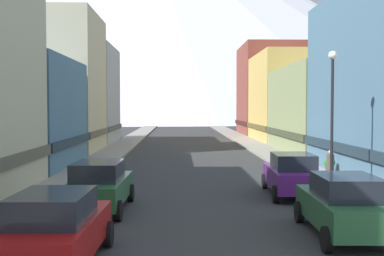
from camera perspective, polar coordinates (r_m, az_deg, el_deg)
The scene contains 15 objects.
sidewalk_left at distance 42.85m, azimuth -8.69°, elevation -2.43°, with size 2.50×100.00×0.15m, color gray.
sidewalk_right at distance 43.13m, azimuth 8.04°, elevation -2.40°, with size 2.50×100.00×0.15m, color gray.
storefront_left_3 at distance 41.82m, azimuth -17.66°, elevation 4.72°, with size 10.28×9.09×11.23m.
storefront_left_4 at distance 51.30m, azimuth -13.99°, elevation 3.55°, with size 9.19×10.06×9.83m.
storefront_right_2 at distance 41.23m, azimuth 16.59°, elevation 1.86°, with size 9.10×13.90×6.96m.
storefront_right_3 at distance 54.08m, azimuth 11.38°, elevation 3.31°, with size 7.63×12.63×9.44m.
storefront_right_4 at distance 66.71m, azimuth 9.95°, elevation 4.21°, with size 10.01×11.75×11.93m.
car_left_0 at distance 11.90m, azimuth -15.68°, elevation -11.30°, with size 2.18×4.45×1.78m.
car_left_1 at distance 17.88m, azimuth -10.80°, elevation -6.63°, with size 2.17×4.45×1.78m.
car_right_0 at distance 14.82m, azimuth 17.35°, elevation -8.59°, with size 2.19×4.46×1.78m.
car_right_1 at distance 20.95m, azimuth 11.59°, elevation -5.31°, with size 2.25×4.48×1.78m.
potted_plant_0 at distance 26.79m, azimuth 15.74°, elevation -4.14°, with size 0.59×0.59×0.93m.
pedestrian_0 at distance 24.17m, azimuth 15.82°, elevation -4.44°, with size 0.36×0.36×1.53m.
streetlamp_right at distance 20.86m, azimuth 16.03°, elevation 3.12°, with size 0.36×0.36×5.86m.
mountain_backdrop at distance 274.00m, azimuth -7.34°, elevation 13.75°, with size 354.86×354.86×114.81m, color white.
Camera 1 is at (-0.96, -7.37, 3.71)m, focal length 45.74 mm.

